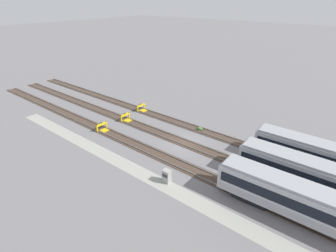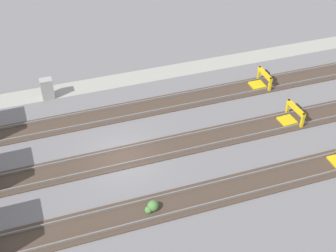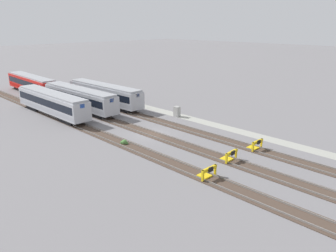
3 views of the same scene
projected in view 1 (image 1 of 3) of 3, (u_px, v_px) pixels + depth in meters
ground_plane at (184, 143)px, 37.91m from camera, size 400.00×400.00×0.00m
service_walkway at (140, 173)px, 31.52m from camera, size 54.00×2.00×0.01m
rail_track_nearest at (163, 157)px, 34.53m from camera, size 90.00×2.23×0.21m
rail_track_near_inner at (184, 143)px, 37.89m from camera, size 90.00×2.24×0.21m
rail_track_middle at (202, 131)px, 41.26m from camera, size 90.00×2.23×0.21m
subway_car_front_row_leftmost at (314, 206)px, 23.68m from camera, size 18.06×3.25×3.70m
subway_car_front_row_left_inner at (333, 160)px, 30.43m from camera, size 18.03×3.00×3.70m
subway_car_front_row_right_inner at (325, 180)px, 27.09m from camera, size 18.05×3.15×3.70m
bumper_stop_nearest_track at (103, 128)px, 41.22m from camera, size 1.35×2.00×1.22m
bumper_stop_near_inner_track at (126, 118)px, 44.49m from camera, size 1.37×2.01×1.22m
bumper_stop_middle_track at (142, 108)px, 48.34m from camera, size 1.35×2.00×1.22m
electrical_cabinet at (167, 176)px, 29.64m from camera, size 0.90×0.73×1.60m
weed_clump at (200, 129)px, 41.44m from camera, size 0.92×0.70×0.64m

